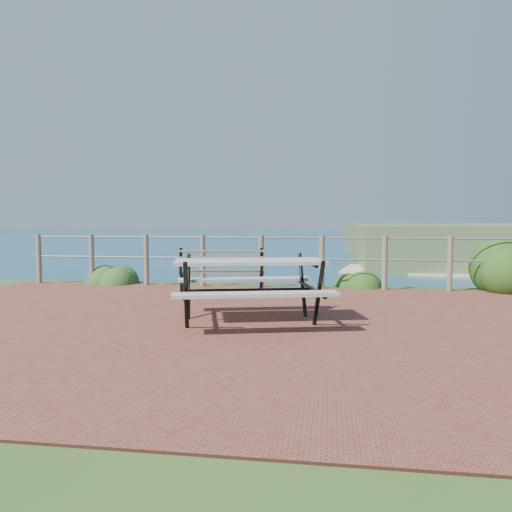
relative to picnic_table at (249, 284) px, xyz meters
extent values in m
cube|color=brown|center=(-0.31, -0.06, -0.50)|extent=(10.00, 7.00, 0.12)
plane|color=#155983|center=(-0.31, 199.94, -0.50)|extent=(1200.00, 1200.00, 0.00)
cylinder|color=#6B5B4C|center=(-4.91, 3.29, 0.02)|extent=(0.10, 0.10, 1.00)
cylinder|color=#6B5B4C|center=(-3.76, 3.29, 0.02)|extent=(0.10, 0.10, 1.00)
cylinder|color=#6B5B4C|center=(-2.61, 3.29, 0.02)|extent=(0.10, 0.10, 1.00)
cylinder|color=#6B5B4C|center=(-1.46, 3.29, 0.02)|extent=(0.10, 0.10, 1.00)
cylinder|color=#6B5B4C|center=(-0.31, 3.29, 0.02)|extent=(0.10, 0.10, 1.00)
cylinder|color=#6B5B4C|center=(0.84, 3.29, 0.02)|extent=(0.10, 0.10, 1.00)
cylinder|color=#6B5B4C|center=(1.99, 3.29, 0.02)|extent=(0.10, 0.10, 1.00)
cylinder|color=#6B5B4C|center=(3.14, 3.29, 0.02)|extent=(0.10, 0.10, 1.00)
cylinder|color=slate|center=(-0.31, 3.29, 0.47)|extent=(9.40, 0.04, 0.04)
cylinder|color=slate|center=(-0.31, 3.29, 0.07)|extent=(9.40, 0.04, 0.04)
cube|color=gray|center=(0.00, 0.00, 0.28)|extent=(1.98, 1.21, 0.04)
cube|color=gray|center=(0.00, 0.00, -0.03)|extent=(1.86, 0.73, 0.04)
cube|color=gray|center=(0.00, 0.00, -0.03)|extent=(1.86, 0.73, 0.04)
cylinder|color=black|center=(0.00, 0.00, -0.08)|extent=(1.55, 0.45, 0.05)
cube|color=brown|center=(-0.84, 2.21, -0.08)|extent=(1.50, 0.61, 0.03)
cube|color=brown|center=(-0.84, 2.21, 0.18)|extent=(1.45, 0.36, 0.33)
cube|color=black|center=(-0.84, 2.21, -0.28)|extent=(0.05, 0.06, 0.40)
cube|color=black|center=(-0.84, 2.21, -0.28)|extent=(0.05, 0.06, 0.40)
cube|color=black|center=(-0.84, 2.21, -0.28)|extent=(0.05, 0.06, 0.40)
cube|color=black|center=(-0.84, 2.21, -0.28)|extent=(0.05, 0.06, 0.40)
ellipsoid|color=#2A5A21|center=(-3.43, 3.61, -0.50)|extent=(0.84, 0.84, 0.61)
ellipsoid|color=#204A16|center=(1.53, 3.85, -0.50)|extent=(0.81, 0.81, 0.57)
camera|label=1|loc=(1.00, -6.12, 0.78)|focal=35.00mm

